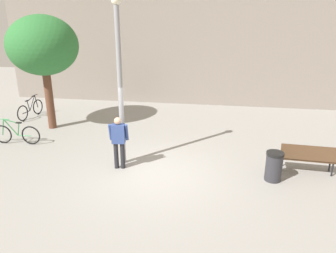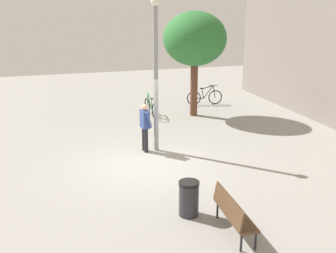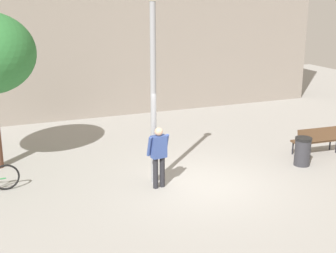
{
  "view_description": "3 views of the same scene",
  "coord_description": "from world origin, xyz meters",
  "px_view_note": "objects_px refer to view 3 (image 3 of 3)",
  "views": [
    {
      "loc": [
        1.82,
        -8.67,
        4.64
      ],
      "look_at": [
        0.31,
        0.77,
        1.29
      ],
      "focal_mm": 34.9,
      "sensor_mm": 36.0,
      "label": 1
    },
    {
      "loc": [
        12.02,
        -2.88,
        5.01
      ],
      "look_at": [
        -0.1,
        0.77,
        1.15
      ],
      "focal_mm": 44.52,
      "sensor_mm": 36.0,
      "label": 2
    },
    {
      "loc": [
        -5.18,
        -10.38,
        4.92
      ],
      "look_at": [
        -0.49,
        1.22,
        1.38
      ],
      "focal_mm": 48.8,
      "sensor_mm": 36.0,
      "label": 3
    }
  ],
  "objects_px": {
    "lamppost": "(153,81)",
    "park_bench": "(317,138)",
    "trash_bin": "(303,151)",
    "person_by_lamppost": "(159,153)"
  },
  "relations": [
    {
      "from": "person_by_lamppost",
      "to": "trash_bin",
      "type": "xyz_separation_m",
      "value": [
        4.64,
        -0.05,
        -0.52
      ]
    },
    {
      "from": "park_bench",
      "to": "trash_bin",
      "type": "height_order",
      "value": "park_bench"
    },
    {
      "from": "park_bench",
      "to": "lamppost",
      "type": "bearing_deg",
      "value": -178.06
    },
    {
      "from": "trash_bin",
      "to": "person_by_lamppost",
      "type": "bearing_deg",
      "value": 179.32
    },
    {
      "from": "person_by_lamppost",
      "to": "lamppost",
      "type": "bearing_deg",
      "value": 88.87
    },
    {
      "from": "lamppost",
      "to": "park_bench",
      "type": "distance_m",
      "value": 6.13
    },
    {
      "from": "lamppost",
      "to": "park_bench",
      "type": "height_order",
      "value": "lamppost"
    },
    {
      "from": "lamppost",
      "to": "person_by_lamppost",
      "type": "distance_m",
      "value": 1.9
    },
    {
      "from": "lamppost",
      "to": "trash_bin",
      "type": "relative_size",
      "value": 5.81
    },
    {
      "from": "park_bench",
      "to": "trash_bin",
      "type": "distance_m",
      "value": 1.25
    }
  ]
}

